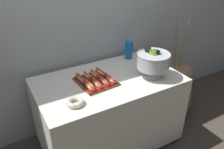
% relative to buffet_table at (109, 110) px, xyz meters
% --- Properties ---
extents(ground_plane, '(10.00, 10.00, 0.00)m').
position_rel_buffet_table_xyz_m(ground_plane, '(0.00, 0.00, -0.42)').
color(ground_plane, '#4C4238').
extents(back_wall, '(6.00, 0.10, 2.60)m').
position_rel_buffet_table_xyz_m(back_wall, '(0.00, 0.53, 0.88)').
color(back_wall, '#B2BCC1').
rests_on(back_wall, ground_plane).
extents(buffet_table, '(1.41, 0.84, 0.79)m').
position_rel_buffet_table_xyz_m(buffet_table, '(0.00, 0.00, 0.00)').
color(buffet_table, white).
rests_on(buffet_table, ground_plane).
extents(floor_vase, '(0.52, 0.52, 1.24)m').
position_rel_buffet_table_xyz_m(floor_vase, '(0.98, 0.08, -0.11)').
color(floor_vase, '#896B4C').
rests_on(floor_vase, ground_plane).
extents(serving_tray, '(0.36, 0.38, 0.01)m').
position_rel_buffet_table_xyz_m(serving_tray, '(-0.13, 0.01, 0.38)').
color(serving_tray, brown).
rests_on(serving_tray, buffet_table).
extents(hot_dog_0, '(0.07, 0.18, 0.06)m').
position_rel_buffet_table_xyz_m(hot_dog_0, '(-0.24, -0.09, 0.41)').
color(hot_dog_0, '#B21414').
rests_on(hot_dog_0, serving_tray).
extents(hot_dog_1, '(0.07, 0.17, 0.06)m').
position_rel_buffet_table_xyz_m(hot_dog_1, '(-0.16, -0.08, 0.41)').
color(hot_dog_1, red).
rests_on(hot_dog_1, serving_tray).
extents(hot_dog_2, '(0.07, 0.17, 0.06)m').
position_rel_buffet_table_xyz_m(hot_dog_2, '(-0.09, -0.07, 0.41)').
color(hot_dog_2, red).
rests_on(hot_dog_2, serving_tray).
extents(hot_dog_3, '(0.08, 0.16, 0.06)m').
position_rel_buffet_table_xyz_m(hot_dog_3, '(-0.01, -0.07, 0.41)').
color(hot_dog_3, '#B21414').
rests_on(hot_dog_3, serving_tray).
extents(hot_dog_4, '(0.08, 0.19, 0.06)m').
position_rel_buffet_table_xyz_m(hot_dog_4, '(-0.25, 0.08, 0.41)').
color(hot_dog_4, red).
rests_on(hot_dog_4, serving_tray).
extents(hot_dog_5, '(0.07, 0.16, 0.06)m').
position_rel_buffet_table_xyz_m(hot_dog_5, '(-0.18, 0.08, 0.41)').
color(hot_dog_5, '#B21414').
rests_on(hot_dog_5, serving_tray).
extents(hot_dog_6, '(0.07, 0.17, 0.06)m').
position_rel_buffet_table_xyz_m(hot_dog_6, '(-0.10, 0.09, 0.41)').
color(hot_dog_6, red).
rests_on(hot_dog_6, serving_tray).
extents(hot_dog_7, '(0.09, 0.19, 0.06)m').
position_rel_buffet_table_xyz_m(hot_dog_7, '(-0.03, 0.10, 0.41)').
color(hot_dog_7, red).
rests_on(hot_dog_7, serving_tray).
extents(punch_bowl, '(0.32, 0.32, 0.29)m').
position_rel_buffet_table_xyz_m(punch_bowl, '(0.41, -0.16, 0.55)').
color(punch_bowl, silver).
rests_on(punch_bowl, buffet_table).
extents(cup_stack, '(0.09, 0.09, 0.21)m').
position_rel_buffet_table_xyz_m(cup_stack, '(0.44, 0.31, 0.48)').
color(cup_stack, blue).
rests_on(cup_stack, buffet_table).
extents(donut, '(0.15, 0.15, 0.04)m').
position_rel_buffet_table_xyz_m(donut, '(-0.44, -0.23, 0.40)').
color(donut, silver).
rests_on(donut, buffet_table).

